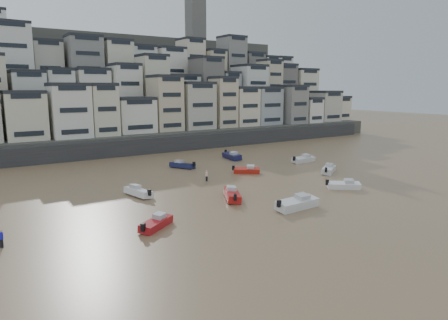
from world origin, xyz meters
TOP-DOWN VIEW (x-y plane):
  - ground at (0.00, 0.00)m, footprint 400.00×400.00m
  - harbor_wall at (10.00, 65.00)m, footprint 140.00×3.00m
  - hillside at (14.73, 104.84)m, footprint 141.04×66.00m
  - boat_a at (10.10, 15.66)m, footprint 6.54×2.43m
  - boat_b at (22.59, 19.08)m, footprint 5.07×4.40m
  - boat_c at (5.91, 23.53)m, footprint 4.35×6.08m
  - boat_d at (29.45, 28.20)m, footprint 5.80×4.67m
  - boat_e at (17.20, 35.56)m, footprint 4.85×4.19m
  - boat_f at (-3.90, 31.79)m, footprint 2.88×5.66m
  - boat_g at (32.72, 37.67)m, footprint 5.80×2.27m
  - boat_h at (10.07, 45.81)m, footprint 4.13×5.40m
  - boat_i at (23.01, 48.58)m, footprint 2.87×6.46m
  - boat_j at (-7.03, 18.79)m, footprint 5.14×4.26m
  - person_blue at (-21.09, 21.78)m, footprint 0.44×0.44m
  - person_pink at (8.38, 34.26)m, footprint 0.44×0.44m

SIDE VIEW (x-z plane):
  - ground at x=0.00m, z-range 0.00..0.00m
  - boat_e at x=17.20m, z-range 0.00..1.33m
  - boat_b at x=22.59m, z-range 0.00..1.39m
  - boat_j at x=-7.03m, z-range 0.00..1.39m
  - boat_h at x=10.07m, z-range 0.00..1.43m
  - boat_f at x=-3.90m, z-range 0.00..1.47m
  - boat_g at x=32.72m, z-range 0.00..1.55m
  - boat_d at x=29.45m, z-range 0.00..1.56m
  - boat_c at x=5.91m, z-range 0.00..1.60m
  - boat_i at x=23.01m, z-range 0.00..1.70m
  - person_blue at x=-21.09m, z-range 0.00..1.74m
  - person_pink at x=8.38m, z-range 0.00..1.74m
  - boat_a at x=10.10m, z-range 0.00..1.76m
  - harbor_wall at x=10.00m, z-range 0.00..3.50m
  - hillside at x=14.73m, z-range -11.99..38.01m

